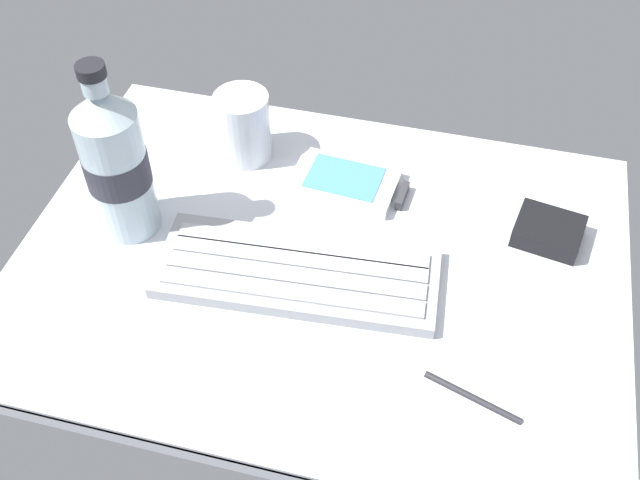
{
  "coord_description": "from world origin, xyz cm",
  "views": [
    {
      "loc": [
        12.68,
        -50.57,
        60.22
      ],
      "look_at": [
        0.0,
        0.0,
        3.0
      ],
      "focal_mm": 42.12,
      "sensor_mm": 36.0,
      "label": 1
    }
  ],
  "objects_px": {
    "handheld_device": "(350,183)",
    "stylus_pen": "(473,396)",
    "keyboard": "(297,272)",
    "water_bottle": "(117,160)",
    "juice_cup": "(243,129)",
    "charger_block": "(548,231)"
  },
  "relations": [
    {
      "from": "keyboard",
      "to": "stylus_pen",
      "type": "relative_size",
      "value": 3.13
    },
    {
      "from": "handheld_device",
      "to": "stylus_pen",
      "type": "relative_size",
      "value": 1.39
    },
    {
      "from": "handheld_device",
      "to": "water_bottle",
      "type": "xyz_separation_m",
      "value": [
        -0.22,
        -0.11,
        0.08
      ]
    },
    {
      "from": "handheld_device",
      "to": "juice_cup",
      "type": "bearing_deg",
      "value": 168.61
    },
    {
      "from": "keyboard",
      "to": "handheld_device",
      "type": "relative_size",
      "value": 2.25
    },
    {
      "from": "juice_cup",
      "to": "water_bottle",
      "type": "relative_size",
      "value": 0.41
    },
    {
      "from": "handheld_device",
      "to": "stylus_pen",
      "type": "height_order",
      "value": "handheld_device"
    },
    {
      "from": "water_bottle",
      "to": "charger_block",
      "type": "xyz_separation_m",
      "value": [
        0.45,
        0.08,
        -0.08
      ]
    },
    {
      "from": "handheld_device",
      "to": "water_bottle",
      "type": "height_order",
      "value": "water_bottle"
    },
    {
      "from": "charger_block",
      "to": "stylus_pen",
      "type": "distance_m",
      "value": 0.22
    },
    {
      "from": "handheld_device",
      "to": "stylus_pen",
      "type": "bearing_deg",
      "value": -55.24
    },
    {
      "from": "juice_cup",
      "to": "stylus_pen",
      "type": "bearing_deg",
      "value": -41.66
    },
    {
      "from": "juice_cup",
      "to": "stylus_pen",
      "type": "xyz_separation_m",
      "value": [
        0.3,
        -0.27,
        -0.04
      ]
    },
    {
      "from": "juice_cup",
      "to": "charger_block",
      "type": "bearing_deg",
      "value": -8.49
    },
    {
      "from": "keyboard",
      "to": "handheld_device",
      "type": "bearing_deg",
      "value": 80.8
    },
    {
      "from": "keyboard",
      "to": "handheld_device",
      "type": "distance_m",
      "value": 0.15
    },
    {
      "from": "keyboard",
      "to": "charger_block",
      "type": "relative_size",
      "value": 4.24
    },
    {
      "from": "water_bottle",
      "to": "stylus_pen",
      "type": "height_order",
      "value": "water_bottle"
    },
    {
      "from": "keyboard",
      "to": "water_bottle",
      "type": "distance_m",
      "value": 0.22
    },
    {
      "from": "keyboard",
      "to": "water_bottle",
      "type": "xyz_separation_m",
      "value": [
        -0.2,
        0.03,
        0.08
      ]
    },
    {
      "from": "water_bottle",
      "to": "charger_block",
      "type": "distance_m",
      "value": 0.46
    },
    {
      "from": "keyboard",
      "to": "charger_block",
      "type": "xyz_separation_m",
      "value": [
        0.25,
        0.12,
        0.0
      ]
    }
  ]
}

